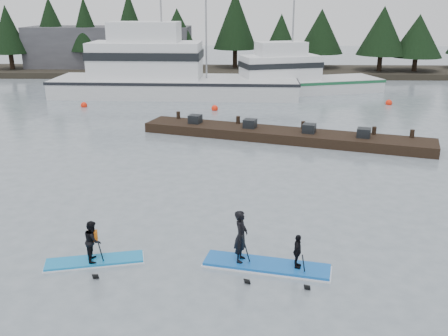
{
  "coord_description": "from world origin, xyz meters",
  "views": [
    {
      "loc": [
        0.57,
        -13.49,
        7.61
      ],
      "look_at": [
        0.0,
        6.0,
        1.1
      ],
      "focal_mm": 40.0,
      "sensor_mm": 36.0,
      "label": 1
    }
  ],
  "objects_px": {
    "fishing_boat_large": "(168,85)",
    "floating_dock": "(283,135)",
    "paddleboard_solo": "(94,248)",
    "fishing_boat_medium": "(294,85)",
    "paddleboard_duo": "(262,252)"
  },
  "relations": [
    {
      "from": "paddleboard_duo",
      "to": "fishing_boat_large",
      "type": "bearing_deg",
      "value": 115.51
    },
    {
      "from": "fishing_boat_large",
      "to": "fishing_boat_medium",
      "type": "height_order",
      "value": "fishing_boat_large"
    },
    {
      "from": "paddleboard_solo",
      "to": "paddleboard_duo",
      "type": "relative_size",
      "value": 0.78
    },
    {
      "from": "fishing_boat_large",
      "to": "floating_dock",
      "type": "relative_size",
      "value": 1.23
    },
    {
      "from": "fishing_boat_medium",
      "to": "paddleboard_solo",
      "type": "distance_m",
      "value": 31.94
    },
    {
      "from": "fishing_boat_medium",
      "to": "floating_dock",
      "type": "xyz_separation_m",
      "value": [
        -2.27,
        -15.99,
        -0.34
      ]
    },
    {
      "from": "fishing_boat_medium",
      "to": "floating_dock",
      "type": "height_order",
      "value": "fishing_boat_medium"
    },
    {
      "from": "floating_dock",
      "to": "paddleboard_solo",
      "type": "xyz_separation_m",
      "value": [
        -6.96,
        -14.59,
        0.22
      ]
    },
    {
      "from": "fishing_boat_large",
      "to": "fishing_boat_medium",
      "type": "xyz_separation_m",
      "value": [
        10.86,
        1.7,
        -0.26
      ]
    },
    {
      "from": "paddleboard_duo",
      "to": "fishing_boat_medium",
      "type": "bearing_deg",
      "value": 94.77
    },
    {
      "from": "fishing_boat_large",
      "to": "floating_dock",
      "type": "height_order",
      "value": "fishing_boat_large"
    },
    {
      "from": "fishing_boat_large",
      "to": "paddleboard_duo",
      "type": "distance_m",
      "value": 29.75
    },
    {
      "from": "floating_dock",
      "to": "paddleboard_solo",
      "type": "bearing_deg",
      "value": -97.48
    },
    {
      "from": "fishing_boat_medium",
      "to": "paddleboard_solo",
      "type": "xyz_separation_m",
      "value": [
        -9.24,
        -30.57,
        -0.12
      ]
    },
    {
      "from": "paddleboard_solo",
      "to": "fishing_boat_medium",
      "type": "bearing_deg",
      "value": 60.2
    }
  ]
}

